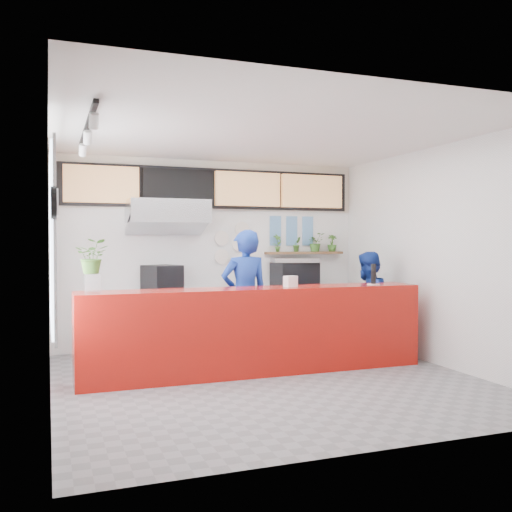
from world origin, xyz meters
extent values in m
plane|color=slate|center=(0.00, 0.00, 0.00)|extent=(5.00, 5.00, 0.00)
plane|color=silver|center=(0.00, 0.00, 3.00)|extent=(5.00, 5.00, 0.00)
plane|color=white|center=(0.00, 2.50, 1.50)|extent=(5.00, 0.00, 5.00)
plane|color=white|center=(-2.50, 0.00, 1.50)|extent=(0.00, 5.00, 5.00)
plane|color=white|center=(2.50, 0.00, 1.50)|extent=(0.00, 5.00, 5.00)
cube|color=#A7130B|center=(0.00, 0.40, 0.55)|extent=(4.50, 0.60, 1.10)
cube|color=beige|center=(0.00, 2.49, 2.60)|extent=(5.00, 0.02, 0.80)
cube|color=#B2B5BA|center=(-0.80, 2.20, 0.45)|extent=(1.80, 0.60, 0.90)
cube|color=black|center=(-0.88, 2.20, 1.12)|extent=(0.62, 0.62, 0.43)
cube|color=#B2B5BA|center=(-0.80, 2.15, 2.15)|extent=(1.20, 0.70, 0.35)
cube|color=#B2B5BA|center=(-0.80, 2.15, 1.95)|extent=(1.20, 0.69, 0.31)
cube|color=#B2B5BA|center=(1.50, 2.20, 0.45)|extent=(1.80, 0.60, 0.90)
cube|color=black|center=(1.33, 2.20, 1.12)|extent=(0.72, 0.53, 0.44)
cube|color=#B4B8BC|center=(1.33, 2.20, 1.38)|extent=(0.84, 0.66, 0.07)
cube|color=brown|center=(1.60, 2.40, 1.50)|extent=(1.40, 0.18, 0.04)
cube|color=tan|center=(-1.75, 2.38, 2.55)|extent=(1.10, 0.10, 0.55)
cube|color=black|center=(-0.59, 2.38, 2.55)|extent=(1.10, 0.10, 0.55)
cube|color=tan|center=(0.57, 2.38, 2.55)|extent=(1.10, 0.10, 0.55)
cube|color=tan|center=(1.73, 2.38, 2.55)|extent=(1.10, 0.10, 0.55)
cube|color=black|center=(0.00, 2.46, 2.55)|extent=(4.80, 0.04, 0.65)
cube|color=silver|center=(-2.47, 0.30, 1.70)|extent=(0.04, 2.20, 1.90)
cube|color=#B2B5BA|center=(-2.45, 0.30, 1.70)|extent=(0.03, 2.30, 2.00)
cylinder|color=black|center=(-2.46, -0.90, 2.05)|extent=(0.05, 0.30, 0.30)
cylinder|color=white|center=(-2.43, -0.90, 2.05)|extent=(0.02, 0.26, 0.26)
cube|color=black|center=(-2.10, 0.00, 2.94)|extent=(0.05, 2.40, 0.04)
cylinder|color=silver|center=(0.15, 2.47, 1.75)|extent=(0.24, 0.03, 0.24)
cylinder|color=silver|center=(0.45, 2.47, 1.65)|extent=(0.24, 0.03, 0.24)
cylinder|color=silver|center=(0.15, 2.47, 1.45)|extent=(0.24, 0.03, 0.24)
cylinder|color=silver|center=(0.50, 2.47, 1.90)|extent=(0.24, 0.03, 0.24)
cube|color=#598CBF|center=(1.10, 2.48, 2.00)|extent=(0.20, 0.02, 0.25)
cube|color=#598CBF|center=(1.40, 2.48, 2.00)|extent=(0.20, 0.02, 0.25)
cube|color=#598CBF|center=(1.70, 2.48, 2.00)|extent=(0.20, 0.02, 0.25)
cube|color=#598CBF|center=(1.10, 2.48, 1.75)|extent=(0.20, 0.02, 0.25)
cube|color=#598CBF|center=(1.40, 2.48, 1.75)|extent=(0.20, 0.02, 0.25)
cube|color=#598CBF|center=(1.70, 2.48, 1.75)|extent=(0.20, 0.02, 0.25)
imported|color=navy|center=(0.03, 0.96, 0.93)|extent=(0.69, 0.47, 1.85)
imported|color=navy|center=(1.92, 0.88, 0.77)|extent=(0.95, 0.89, 1.54)
imported|color=#386724|center=(1.11, 2.40, 1.67)|extent=(0.18, 0.14, 0.30)
imported|color=#386724|center=(1.46, 2.40, 1.65)|extent=(0.16, 0.14, 0.26)
imported|color=#386724|center=(1.81, 2.40, 1.68)|extent=(0.32, 0.29, 0.32)
imported|color=#386724|center=(2.13, 2.40, 1.67)|extent=(0.18, 0.17, 0.29)
cylinder|color=white|center=(-2.03, 0.34, 1.22)|extent=(0.22, 0.22, 0.23)
imported|color=#386724|center=(-2.03, 0.34, 1.52)|extent=(0.42, 0.38, 0.40)
cube|color=white|center=(0.46, 0.37, 1.17)|extent=(0.19, 0.15, 0.15)
cylinder|color=white|center=(1.68, 0.33, 1.11)|extent=(0.19, 0.19, 0.01)
cylinder|color=black|center=(1.68, 0.33, 1.25)|extent=(0.08, 0.08, 0.27)
camera|label=1|loc=(-2.51, -6.44, 1.69)|focal=40.00mm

